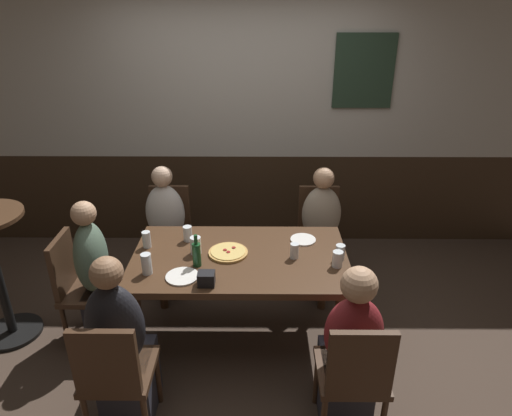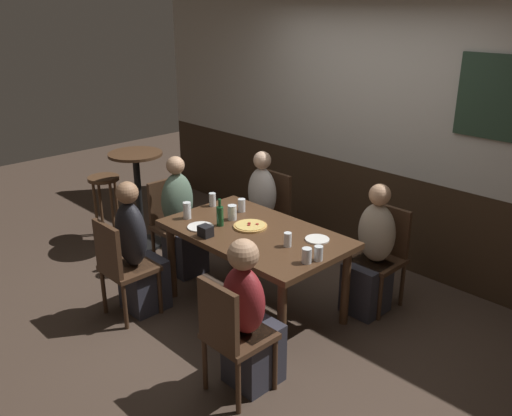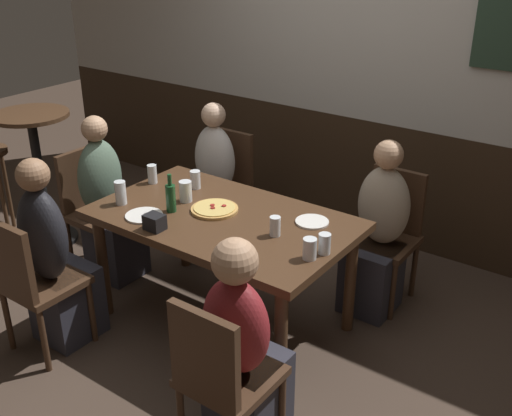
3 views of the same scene
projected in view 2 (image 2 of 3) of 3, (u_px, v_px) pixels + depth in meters
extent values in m
plane|color=#423328|center=(255.00, 308.00, 4.76)|extent=(12.00, 12.00, 0.00)
cube|color=#332316|center=(369.00, 211.00, 5.66)|extent=(6.40, 0.10, 0.95)
cube|color=#B7B2A8|center=(379.00, 84.00, 5.20)|extent=(6.40, 0.10, 1.65)
cube|color=#233828|center=(491.00, 97.00, 4.40)|extent=(0.56, 0.03, 0.68)
cube|color=#472D1C|center=(255.00, 234.00, 4.51)|extent=(1.55, 0.92, 0.05)
cylinder|color=#472D1C|center=(172.00, 262.00, 4.85)|extent=(0.07, 0.07, 0.69)
cylinder|color=#472D1C|center=(282.00, 322.00, 3.94)|extent=(0.07, 0.07, 0.69)
cylinder|color=#472D1C|center=(235.00, 238.00, 5.34)|extent=(0.07, 0.07, 0.69)
cylinder|color=#472D1C|center=(346.00, 286.00, 4.43)|extent=(0.07, 0.07, 0.69)
cube|color=#422B1C|center=(265.00, 218.00, 5.59)|extent=(0.40, 0.40, 0.04)
cube|color=#422B1C|center=(277.00, 193.00, 5.62)|extent=(0.36, 0.04, 0.43)
cylinder|color=#422B1C|center=(265.00, 248.00, 5.44)|extent=(0.04, 0.04, 0.41)
cylinder|color=#422B1C|center=(242.00, 238.00, 5.67)|extent=(0.04, 0.04, 0.41)
cylinder|color=#422B1C|center=(288.00, 238.00, 5.66)|extent=(0.04, 0.04, 0.41)
cylinder|color=#422B1C|center=(265.00, 229.00, 5.89)|extent=(0.04, 0.04, 0.41)
cube|color=#422B1C|center=(240.00, 336.00, 3.63)|extent=(0.40, 0.40, 0.04)
cube|color=#422B1C|center=(218.00, 316.00, 3.43)|extent=(0.36, 0.04, 0.43)
cylinder|color=#422B1C|center=(241.00, 343.00, 3.94)|extent=(0.04, 0.04, 0.41)
cylinder|color=#422B1C|center=(275.00, 364.00, 3.71)|extent=(0.04, 0.04, 0.41)
cylinder|color=#422B1C|center=(205.00, 363.00, 3.72)|extent=(0.04, 0.04, 0.41)
cylinder|color=#422B1C|center=(238.00, 387.00, 3.49)|extent=(0.04, 0.04, 0.41)
cube|color=#422B1C|center=(176.00, 228.00, 5.36)|extent=(0.40, 0.40, 0.04)
cube|color=#422B1C|center=(164.00, 201.00, 5.39)|extent=(0.04, 0.36, 0.43)
cylinder|color=#422B1C|center=(202.00, 248.00, 5.43)|extent=(0.04, 0.04, 0.41)
cylinder|color=#422B1C|center=(174.00, 259.00, 5.21)|extent=(0.04, 0.04, 0.41)
cylinder|color=#422B1C|center=(181.00, 238.00, 5.66)|extent=(0.04, 0.04, 0.41)
cylinder|color=#422B1C|center=(154.00, 248.00, 5.44)|extent=(0.04, 0.04, 0.41)
cube|color=#422B1C|center=(377.00, 261.00, 4.67)|extent=(0.40, 0.40, 0.04)
cube|color=#422B1C|center=(391.00, 230.00, 4.70)|extent=(0.36, 0.04, 0.43)
cylinder|color=#422B1C|center=(380.00, 298.00, 4.53)|extent=(0.04, 0.04, 0.41)
cylinder|color=#422B1C|center=(347.00, 284.00, 4.75)|extent=(0.04, 0.04, 0.41)
cylinder|color=#422B1C|center=(402.00, 284.00, 4.75)|extent=(0.04, 0.04, 0.41)
cylinder|color=#422B1C|center=(370.00, 271.00, 4.98)|extent=(0.04, 0.04, 0.41)
cube|color=#422B1C|center=(130.00, 268.00, 4.55)|extent=(0.40, 0.40, 0.04)
cube|color=#422B1C|center=(108.00, 249.00, 4.35)|extent=(0.36, 0.04, 0.43)
cylinder|color=#422B1C|center=(138.00, 278.00, 4.85)|extent=(0.04, 0.04, 0.41)
cylinder|color=#422B1C|center=(160.00, 292.00, 4.62)|extent=(0.04, 0.04, 0.41)
cylinder|color=#422B1C|center=(104.00, 291.00, 4.63)|extent=(0.04, 0.04, 0.41)
cylinder|color=#422B1C|center=(125.00, 307.00, 4.40)|extent=(0.04, 0.04, 0.41)
cube|color=#2D2D38|center=(256.00, 240.00, 5.57)|extent=(0.32, 0.34, 0.45)
ellipsoid|color=silver|center=(262.00, 193.00, 5.46)|extent=(0.34, 0.22, 0.53)
sphere|color=#DBB293|center=(262.00, 160.00, 5.33)|extent=(0.18, 0.18, 0.18)
cube|color=#2D2D38|center=(254.00, 353.00, 3.79)|extent=(0.32, 0.34, 0.45)
ellipsoid|color=maroon|center=(244.00, 300.00, 3.57)|extent=(0.34, 0.22, 0.48)
sphere|color=tan|center=(243.00, 255.00, 3.45)|extent=(0.21, 0.21, 0.21)
cube|color=#2D2D38|center=(185.00, 250.00, 5.34)|extent=(0.34, 0.32, 0.45)
ellipsoid|color=#56705B|center=(177.00, 201.00, 5.22)|extent=(0.22, 0.34, 0.55)
sphere|color=tan|center=(175.00, 165.00, 5.10)|extent=(0.17, 0.17, 0.17)
cube|color=#2D2D38|center=(366.00, 287.00, 4.66)|extent=(0.32, 0.34, 0.45)
ellipsoid|color=tan|center=(377.00, 233.00, 4.54)|extent=(0.34, 0.22, 0.52)
sphere|color=tan|center=(380.00, 195.00, 4.42)|extent=(0.18, 0.18, 0.18)
cube|color=#2D2D38|center=(145.00, 284.00, 4.71)|extent=(0.32, 0.34, 0.45)
ellipsoid|color=black|center=(131.00, 234.00, 4.47)|extent=(0.34, 0.22, 0.56)
sphere|color=#936B4C|center=(127.00, 193.00, 4.34)|extent=(0.18, 0.18, 0.18)
cylinder|color=tan|center=(250.00, 226.00, 4.57)|extent=(0.29, 0.29, 0.02)
cylinder|color=#DBB760|center=(250.00, 225.00, 4.57)|extent=(0.25, 0.25, 0.01)
cylinder|color=maroon|center=(257.00, 224.00, 4.57)|extent=(0.03, 0.03, 0.00)
cylinder|color=maroon|center=(249.00, 225.00, 4.55)|extent=(0.03, 0.03, 0.00)
cylinder|color=maroon|center=(249.00, 223.00, 4.59)|extent=(0.03, 0.03, 0.00)
cylinder|color=silver|center=(187.00, 210.00, 4.73)|extent=(0.07, 0.07, 0.15)
cylinder|color=#B26623|center=(187.00, 213.00, 4.74)|extent=(0.06, 0.06, 0.10)
cylinder|color=silver|center=(288.00, 240.00, 4.20)|extent=(0.06, 0.06, 0.11)
cylinder|color=gold|center=(288.00, 241.00, 4.21)|extent=(0.05, 0.05, 0.09)
cylinder|color=silver|center=(232.00, 212.00, 4.71)|extent=(0.08, 0.08, 0.13)
cylinder|color=#B26623|center=(232.00, 215.00, 4.72)|extent=(0.07, 0.07, 0.08)
cylinder|color=silver|center=(318.00, 253.00, 3.98)|extent=(0.07, 0.07, 0.11)
cylinder|color=silver|center=(318.00, 256.00, 3.98)|extent=(0.06, 0.06, 0.07)
cylinder|color=silver|center=(242.00, 205.00, 4.89)|extent=(0.07, 0.07, 0.12)
cylinder|color=#331E14|center=(242.00, 208.00, 4.90)|extent=(0.06, 0.06, 0.06)
cylinder|color=silver|center=(212.00, 200.00, 5.02)|extent=(0.06, 0.06, 0.13)
cylinder|color=gold|center=(213.00, 203.00, 5.04)|extent=(0.05, 0.05, 0.05)
cylinder|color=silver|center=(307.00, 256.00, 3.94)|extent=(0.07, 0.07, 0.12)
cylinder|color=#331E14|center=(307.00, 257.00, 3.94)|extent=(0.06, 0.06, 0.09)
cylinder|color=#194723|center=(220.00, 216.00, 4.58)|extent=(0.06, 0.06, 0.17)
cylinder|color=#194723|center=(220.00, 203.00, 4.54)|extent=(0.03, 0.03, 0.07)
cylinder|color=white|center=(200.00, 227.00, 4.57)|extent=(0.22, 0.22, 0.01)
cylinder|color=white|center=(317.00, 239.00, 4.33)|extent=(0.19, 0.19, 0.01)
cube|color=black|center=(206.00, 231.00, 4.38)|extent=(0.11, 0.09, 0.09)
cylinder|color=black|center=(143.00, 244.00, 5.99)|extent=(0.44, 0.44, 0.03)
cylinder|color=black|center=(139.00, 200.00, 5.81)|extent=(0.07, 0.07, 0.99)
cylinder|color=#472D1C|center=(135.00, 154.00, 5.63)|extent=(0.56, 0.56, 0.03)
cylinder|color=#513521|center=(103.00, 178.00, 5.95)|extent=(0.34, 0.34, 0.04)
cylinder|color=#513521|center=(113.00, 212.00, 5.99)|extent=(0.03, 0.03, 0.68)
cylinder|color=#513521|center=(117.00, 206.00, 6.16)|extent=(0.03, 0.03, 0.68)
cylinder|color=#513521|center=(101.00, 206.00, 6.17)|extent=(0.03, 0.03, 0.68)
cylinder|color=#513521|center=(96.00, 212.00, 6.00)|extent=(0.03, 0.03, 0.68)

